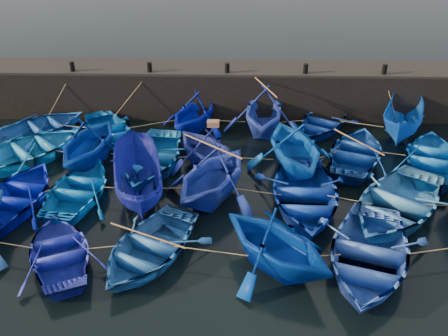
{
  "coord_description": "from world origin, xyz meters",
  "views": [
    {
      "loc": [
        0.48,
        -14.93,
        11.47
      ],
      "look_at": [
        0.0,
        3.2,
        0.7
      ],
      "focal_mm": 40.0,
      "sensor_mm": 36.0,
      "label": 1
    }
  ],
  "objects_px": {
    "boat_0": "(41,126)",
    "boat_8": "(150,158)",
    "boat_13": "(17,195)",
    "wooden_crate": "(213,124)"
  },
  "relations": [
    {
      "from": "boat_0",
      "to": "boat_8",
      "type": "height_order",
      "value": "boat_8"
    },
    {
      "from": "boat_8",
      "to": "boat_13",
      "type": "xyz_separation_m",
      "value": [
        -4.83,
        -3.04,
        -0.05
      ]
    },
    {
      "from": "boat_0",
      "to": "boat_8",
      "type": "xyz_separation_m",
      "value": [
        6.01,
        -3.22,
        0.07
      ]
    },
    {
      "from": "boat_0",
      "to": "boat_13",
      "type": "xyz_separation_m",
      "value": [
        1.17,
        -6.25,
        0.02
      ]
    },
    {
      "from": "boat_8",
      "to": "wooden_crate",
      "type": "bearing_deg",
      "value": 10.5
    },
    {
      "from": "boat_8",
      "to": "wooden_crate",
      "type": "distance_m",
      "value": 3.27
    },
    {
      "from": "boat_0",
      "to": "wooden_crate",
      "type": "bearing_deg",
      "value": -151.05
    },
    {
      "from": "boat_8",
      "to": "wooden_crate",
      "type": "height_order",
      "value": "wooden_crate"
    },
    {
      "from": "wooden_crate",
      "to": "boat_0",
      "type": "bearing_deg",
      "value": 160.86
    },
    {
      "from": "boat_8",
      "to": "boat_0",
      "type": "bearing_deg",
      "value": 159.17
    }
  ]
}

